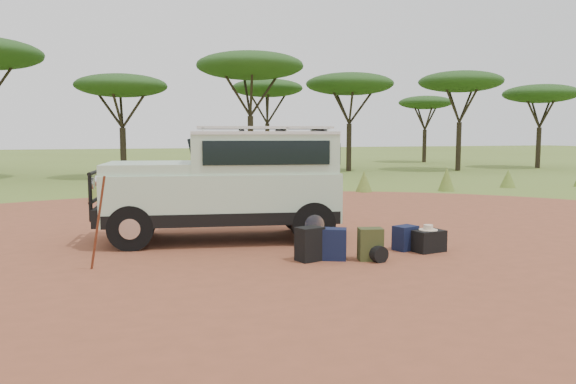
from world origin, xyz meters
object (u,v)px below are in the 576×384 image
object	(u,v)px
backpack_black	(310,244)
backpack_olive	(370,244)
backpack_navy	(334,244)
hard_case	(428,241)
walking_staff	(98,224)
duffel_navy	(405,238)
safari_vehicle	(230,186)

from	to	relation	value
backpack_black	backpack_olive	size ratio (longest dim) A/B	1.04
backpack_navy	hard_case	bearing A→B (deg)	28.00
walking_staff	duffel_navy	world-z (taller)	walking_staff
safari_vehicle	duffel_navy	distance (m)	3.50
walking_staff	hard_case	bearing A→B (deg)	-36.44
walking_staff	backpack_black	xyz separation A→B (m)	(3.28, -0.31, -0.45)
walking_staff	backpack_navy	bearing A→B (deg)	-39.26
duffel_navy	backpack_black	bearing A→B (deg)	169.78
backpack_black	backpack_olive	distance (m)	1.00
safari_vehicle	backpack_black	bearing A→B (deg)	-60.09
backpack_navy	safari_vehicle	bearing A→B (deg)	143.80
hard_case	walking_staff	bearing A→B (deg)	166.61
backpack_olive	backpack_navy	bearing A→B (deg)	171.67
backpack_navy	walking_staff	bearing A→B (deg)	-160.52
safari_vehicle	backpack_olive	xyz separation A→B (m)	(1.82, -2.51, -0.80)
duffel_navy	hard_case	size ratio (longest dim) A/B	0.81
backpack_navy	duffel_navy	bearing A→B (deg)	37.15
backpack_black	hard_case	xyz separation A→B (m)	(2.24, 0.05, -0.09)
walking_staff	hard_case	distance (m)	5.55
walking_staff	hard_case	world-z (taller)	walking_staff
safari_vehicle	hard_case	size ratio (longest dim) A/B	8.74
walking_staff	backpack_navy	world-z (taller)	walking_staff
backpack_navy	hard_case	xyz separation A→B (m)	(1.83, 0.10, -0.07)
backpack_black	duffel_navy	bearing A→B (deg)	-9.16
backpack_olive	duffel_navy	size ratio (longest dim) A/B	1.22
backpack_navy	hard_case	distance (m)	1.83
safari_vehicle	duffel_navy	bearing A→B (deg)	-26.22
safari_vehicle	duffel_navy	world-z (taller)	safari_vehicle
safari_vehicle	hard_case	bearing A→B (deg)	-26.24
walking_staff	backpack_black	distance (m)	3.32
backpack_olive	backpack_black	bearing A→B (deg)	177.60
duffel_navy	backpack_olive	bearing A→B (deg)	-168.83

